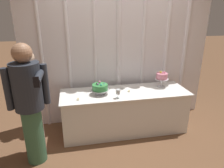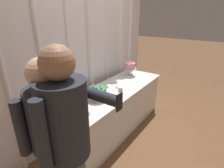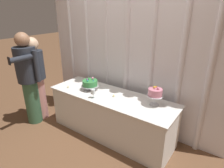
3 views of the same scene
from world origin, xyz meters
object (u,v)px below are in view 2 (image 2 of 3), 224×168
Objects in this scene: tealight_far_left at (89,114)px; guest_man_pink_jacket at (67,143)px; cake_table at (114,109)px; tealight_near_left at (117,87)px; guest_man_dark_suit at (53,140)px; cake_display_nearright at (130,66)px; cake_display_nearleft at (97,92)px; wine_glass at (120,90)px.

guest_man_pink_jacket reaches higher than tealight_far_left.
cake_table is 0.89m from tealight_far_left.
cake_table is 49.75× the size of tealight_near_left.
guest_man_dark_suit is at bearing -165.61° from cake_table.
cake_display_nearright is 2.20m from guest_man_pink_jacket.
cake_table is 1.37× the size of guest_man_dark_suit.
cake_table is 0.64m from cake_display_nearleft.
cake_display_nearleft is 1.13m from cake_display_nearright.
cake_display_nearright is at bearing 11.37° from tealight_far_left.
cake_table is at bearing 13.21° from tealight_far_left.
cake_display_nearleft is at bearing -179.39° from tealight_near_left.
cake_display_nearright is at bearing 11.01° from tealight_near_left.
cake_display_nearleft is 0.19× the size of guest_man_dark_suit.
cake_table is at bearing -170.74° from cake_display_nearright.
guest_man_pink_jacket is at bearing -163.28° from cake_display_nearright.
cake_table is 7.28× the size of cake_display_nearleft.
tealight_far_left and tealight_near_left have the same top height.
guest_man_dark_suit is at bearing -160.68° from cake_display_nearleft.
tealight_near_left is (0.24, 0.22, -0.09)m from wine_glass.
cake_display_nearright reaches higher than cake_display_nearleft.
tealight_far_left is 0.87m from tealight_near_left.
cake_display_nearright is 7.58× the size of tealight_far_left.
tealight_near_left is at bearing 0.61° from cake_display_nearleft.
guest_man_dark_suit reaches higher than cake_display_nearright.
cake_display_nearleft reaches higher than tealight_near_left.
guest_man_pink_jacket reaches higher than cake_table.
cake_display_nearright is 0.17× the size of guest_man_pink_jacket.
cake_display_nearright is (1.12, 0.13, 0.08)m from cake_display_nearleft.
tealight_near_left is at bearing -8.24° from cake_table.
cake_display_nearleft is at bearing -178.03° from cake_table.
guest_man_pink_jacket is at bearing -151.84° from tealight_far_left.
wine_glass is 0.33m from tealight_near_left.
tealight_near_left is 1.57m from guest_man_pink_jacket.
cake_display_nearleft is 1.11m from guest_man_pink_jacket.
tealight_near_left is (-0.63, -0.12, -0.18)m from cake_display_nearright.
wine_glass is 3.75× the size of tealight_far_left.
cake_display_nearleft is 6.84× the size of tealight_near_left.
cake_display_nearright reaches higher than wine_glass.
guest_man_pink_jacket is (-0.99, -0.51, 0.07)m from cake_display_nearleft.
guest_man_dark_suit is at bearing 94.09° from guest_man_pink_jacket.
tealight_far_left is (-0.79, -0.19, 0.37)m from cake_table.
cake_table is at bearing 14.39° from guest_man_dark_suit.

